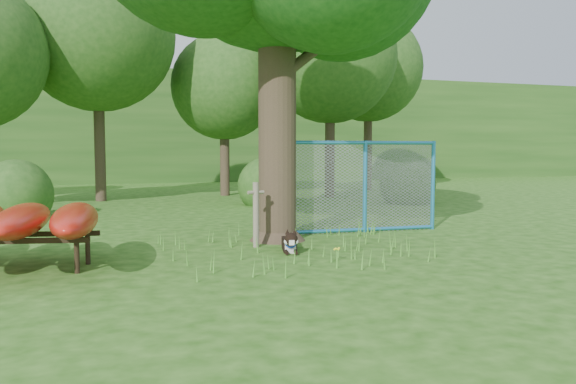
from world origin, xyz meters
name	(u,v)px	position (x,y,z in m)	size (l,w,h in m)	color
ground	(300,262)	(0.00, 0.00, 0.00)	(80.00, 80.00, 0.00)	#204F0F
wooden_post	(256,213)	(-0.30, 1.52, 0.61)	(0.32, 0.13, 1.16)	#6E6353
husky_dog	(290,243)	(0.13, 0.89, 0.15)	(0.41, 0.95, 0.43)	black
fence_section	(365,186)	(2.36, 2.60, 0.97)	(3.30, 0.21, 3.21)	#2984BF
wildflower_clump	(337,250)	(0.57, -0.12, 0.18)	(0.10, 0.10, 0.22)	#519831
bg_tree_b	(97,34)	(-3.00, 12.00, 5.61)	(5.20, 5.20, 8.22)	#36291D
bg_tree_c	(224,87)	(1.50, 13.00, 4.11)	(4.00, 4.00, 6.12)	#36291D
bg_tree_d	(330,57)	(5.00, 11.00, 5.08)	(4.80, 4.80, 7.50)	#36291D
bg_tree_e	(369,68)	(8.00, 14.00, 5.23)	(4.60, 4.60, 7.55)	#36291D
shrub_left	(17,218)	(-5.00, 7.50, 0.00)	(1.80, 1.80, 1.80)	#254F19
shrub_right	(407,203)	(6.50, 8.00, 0.00)	(1.80, 1.80, 1.80)	#254F19
shrub_mid	(266,205)	(2.00, 9.00, 0.00)	(1.80, 1.80, 1.80)	#254F19
wooded_hillside	(152,130)	(0.00, 28.00, 3.00)	(80.00, 12.00, 6.00)	#254F19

